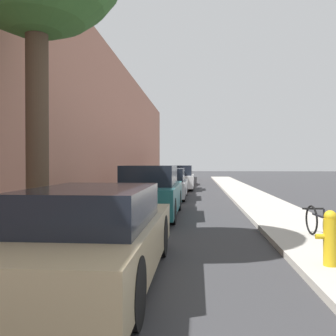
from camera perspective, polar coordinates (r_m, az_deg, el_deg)
The scene contains 11 objects.
ground_plane at distance 15.42m, azimuth 3.09°, elevation -5.33°, with size 120.00×120.00×0.00m, color #333335.
sidewalk_left at distance 15.76m, azimuth -7.55°, elevation -4.98°, with size 2.00×52.00×0.12m.
sidewalk_right at distance 15.61m, azimuth 13.83°, elevation -5.06°, with size 2.00×52.00×0.12m.
building_facade_left at distance 16.15m, azimuth -12.30°, elevation 7.99°, with size 0.70×52.00×7.35m.
parked_car_champagne at distance 5.22m, azimuth -11.14°, elevation -10.29°, with size 1.69×4.57×1.31m.
parked_car_teal at distance 11.26m, azimuth -2.68°, elevation -3.80°, with size 1.70×4.69×1.57m.
parked_car_silver at distance 16.95m, azimuth -0.20°, elevation -2.55°, with size 1.81×4.52×1.39m.
parked_car_white at distance 22.53m, azimuth 1.59°, elevation -1.62°, with size 1.89×3.91×1.50m.
parked_car_maroon at distance 27.91m, azimuth 1.80°, elevation -1.28°, with size 1.83×4.68×1.33m.
fire_hydrant at distance 6.00m, azimuth 23.91°, elevation -9.82°, with size 0.42×0.19×0.82m.
bicycle at distance 8.00m, azimuth 22.60°, elevation -7.89°, with size 0.44×1.53×0.62m.
Camera 1 is at (0.42, 0.67, 1.64)m, focal length 39.19 mm.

